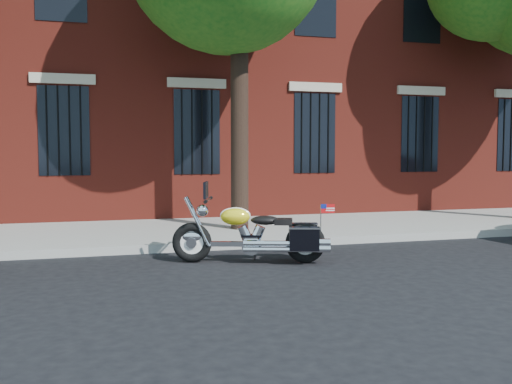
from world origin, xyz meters
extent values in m
plane|color=black|center=(0.00, 0.00, 0.00)|extent=(120.00, 120.00, 0.00)
cube|color=gray|center=(0.00, 1.38, 0.07)|extent=(40.00, 0.16, 0.15)
cube|color=gray|center=(0.00, 3.26, 0.07)|extent=(40.00, 3.60, 0.15)
cube|color=maroon|center=(0.00, 10.06, 6.00)|extent=(26.00, 10.00, 12.00)
cube|color=black|center=(0.00, 5.11, 2.20)|extent=(1.10, 0.14, 2.00)
cube|color=#B2A893|center=(0.00, 5.08, 3.35)|extent=(1.40, 0.20, 0.22)
cylinder|color=black|center=(0.00, 5.03, 2.20)|extent=(0.04, 0.04, 2.00)
cylinder|color=black|center=(0.50, 2.90, 2.50)|extent=(0.36, 0.36, 5.00)
torus|color=black|center=(-0.92, 0.34, 0.32)|extent=(0.64, 0.32, 0.62)
torus|color=black|center=(0.76, -0.20, 0.32)|extent=(0.64, 0.32, 0.62)
cylinder|color=white|center=(-0.92, 0.34, 0.32)|extent=(0.46, 0.19, 0.47)
cylinder|color=white|center=(0.76, -0.20, 0.32)|extent=(0.46, 0.19, 0.47)
ellipsoid|color=white|center=(-0.92, 0.34, 0.41)|extent=(0.35, 0.21, 0.18)
ellipsoid|color=yellow|center=(0.76, -0.20, 0.43)|extent=(0.35, 0.22, 0.18)
cube|color=white|center=(-0.08, 0.07, 0.30)|extent=(1.36, 0.51, 0.07)
cylinder|color=white|center=(-0.03, 0.05, 0.28)|extent=(0.33, 0.25, 0.30)
cylinder|color=white|center=(0.36, -0.25, 0.29)|extent=(1.13, 0.43, 0.08)
ellipsoid|color=yellow|center=(-0.27, 0.13, 0.73)|extent=(0.52, 0.39, 0.27)
ellipsoid|color=black|center=(0.17, -0.01, 0.67)|extent=(0.51, 0.39, 0.14)
cube|color=black|center=(0.81, 0.04, 0.42)|extent=(0.47, 0.28, 0.35)
cube|color=black|center=(0.66, -0.42, 0.42)|extent=(0.47, 0.28, 0.35)
cylinder|color=white|center=(-0.67, 0.26, 0.99)|extent=(0.25, 0.70, 0.03)
sphere|color=white|center=(-0.76, 0.29, 0.82)|extent=(0.23, 0.23, 0.19)
cube|color=black|center=(-0.71, 0.27, 1.13)|extent=(0.15, 0.37, 0.26)
cube|color=red|center=(0.98, -0.56, 0.88)|extent=(0.20, 0.08, 0.13)
camera|label=1|loc=(-2.36, -8.41, 1.72)|focal=40.00mm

